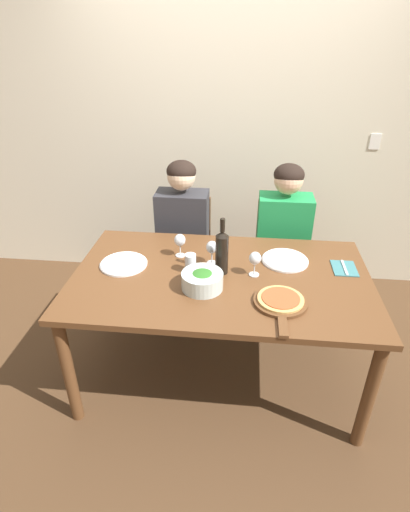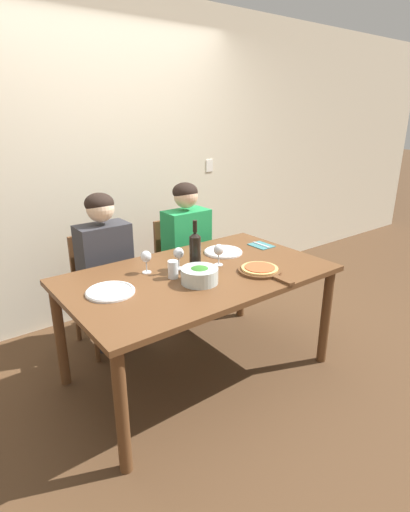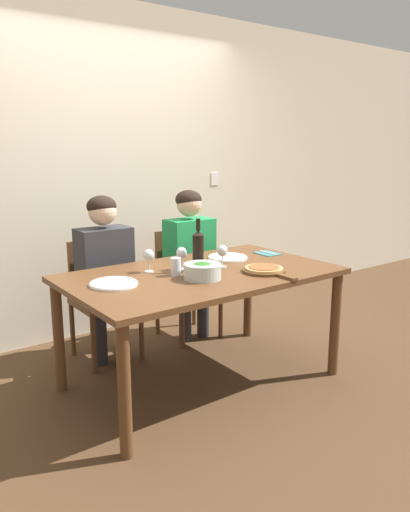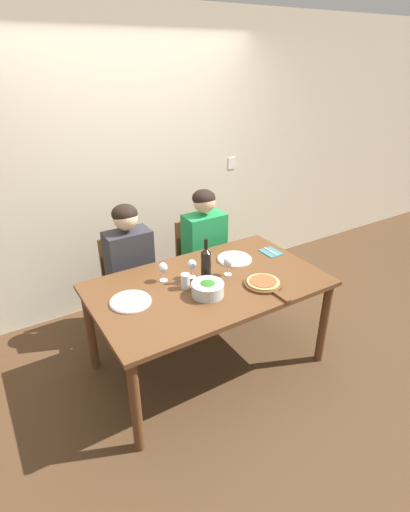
{
  "view_description": "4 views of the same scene",
  "coord_description": "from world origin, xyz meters",
  "px_view_note": "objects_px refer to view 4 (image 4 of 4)",
  "views": [
    {
      "loc": [
        0.11,
        -1.96,
        2.01
      ],
      "look_at": [
        -0.09,
        -0.02,
        0.9
      ],
      "focal_mm": 28.0,
      "sensor_mm": 36.0,
      "label": 1
    },
    {
      "loc": [
        -1.44,
        -1.96,
        1.75
      ],
      "look_at": [
        0.13,
        0.1,
        0.82
      ],
      "focal_mm": 28.0,
      "sensor_mm": 36.0,
      "label": 2
    },
    {
      "loc": [
        -1.84,
        -2.52,
        1.56
      ],
      "look_at": [
        0.02,
        -0.01,
        0.87
      ],
      "focal_mm": 35.0,
      "sensor_mm": 36.0,
      "label": 3
    },
    {
      "loc": [
        -1.37,
        -2.17,
        2.28
      ],
      "look_at": [
        0.01,
        0.06,
        0.96
      ],
      "focal_mm": 28.0,
      "sensor_mm": 36.0,
      "label": 4
    }
  ],
  "objects_px": {
    "dinner_plate_left": "(130,301)",
    "wine_glass_centre": "(192,265)",
    "pizza_on_board": "(264,283)",
    "wine_glass_left": "(163,268)",
    "water_tumbler": "(185,281)",
    "chair_left": "(128,281)",
    "chair_right": "(200,261)",
    "dinner_plate_right": "(234,259)",
    "person_woman": "(130,260)",
    "wine_bottle": "(206,264)",
    "broccoli_bowl": "(208,289)",
    "fork_on_napkin": "(271,252)",
    "wine_glass_right": "(228,263)",
    "person_man": "(205,241)"
  },
  "relations": [
    {
      "from": "person_woman",
      "to": "dinner_plate_left",
      "type": "height_order",
      "value": "person_woman"
    },
    {
      "from": "pizza_on_board",
      "to": "wine_glass_left",
      "type": "height_order",
      "value": "wine_glass_left"
    },
    {
      "from": "person_man",
      "to": "fork_on_napkin",
      "type": "distance_m",
      "value": 0.64
    },
    {
      "from": "chair_right",
      "to": "dinner_plate_right",
      "type": "xyz_separation_m",
      "value": [
        -0.03,
        -0.61,
        0.29
      ]
    },
    {
      "from": "chair_right",
      "to": "broccoli_bowl",
      "type": "distance_m",
      "value": 1.13
    },
    {
      "from": "chair_right",
      "to": "wine_glass_right",
      "type": "distance_m",
      "value": 0.91
    },
    {
      "from": "person_woman",
      "to": "dinner_plate_left",
      "type": "distance_m",
      "value": 0.7
    },
    {
      "from": "chair_right",
      "to": "dinner_plate_right",
      "type": "distance_m",
      "value": 0.68
    },
    {
      "from": "wine_glass_centre",
      "to": "fork_on_napkin",
      "type": "bearing_deg",
      "value": 1.41
    },
    {
      "from": "broccoli_bowl",
      "to": "pizza_on_board",
      "type": "relative_size",
      "value": 0.55
    },
    {
      "from": "person_man",
      "to": "pizza_on_board",
      "type": "distance_m",
      "value": 0.96
    },
    {
      "from": "wine_bottle",
      "to": "pizza_on_board",
      "type": "distance_m",
      "value": 0.45
    },
    {
      "from": "dinner_plate_left",
      "to": "wine_bottle",
      "type": "bearing_deg",
      "value": -1.99
    },
    {
      "from": "broccoli_bowl",
      "to": "water_tumbler",
      "type": "relative_size",
      "value": 2.02
    },
    {
      "from": "water_tumbler",
      "to": "wine_bottle",
      "type": "bearing_deg",
      "value": 3.46
    },
    {
      "from": "chair_left",
      "to": "wine_bottle",
      "type": "bearing_deg",
      "value": -66.7
    },
    {
      "from": "chair_right",
      "to": "dinner_plate_right",
      "type": "relative_size",
      "value": 3.07
    },
    {
      "from": "person_woman",
      "to": "wine_glass_left",
      "type": "relative_size",
      "value": 8.07
    },
    {
      "from": "water_tumbler",
      "to": "fork_on_napkin",
      "type": "relative_size",
      "value": 0.63
    },
    {
      "from": "wine_glass_left",
      "to": "wine_glass_right",
      "type": "xyz_separation_m",
      "value": [
        0.46,
        -0.18,
        0.0
      ]
    },
    {
      "from": "water_tumbler",
      "to": "fork_on_napkin",
      "type": "distance_m",
      "value": 0.92
    },
    {
      "from": "chair_right",
      "to": "dinner_plate_left",
      "type": "height_order",
      "value": "chair_right"
    },
    {
      "from": "person_woman",
      "to": "water_tumbler",
      "type": "height_order",
      "value": "person_woman"
    },
    {
      "from": "person_woman",
      "to": "pizza_on_board",
      "type": "relative_size",
      "value": 2.89
    },
    {
      "from": "person_man",
      "to": "chair_left",
      "type": "bearing_deg",
      "value": 171.82
    },
    {
      "from": "person_woman",
      "to": "pizza_on_board",
      "type": "bearing_deg",
      "value": -55.02
    },
    {
      "from": "chair_left",
      "to": "person_man",
      "type": "xyz_separation_m",
      "value": [
        0.75,
        -0.11,
        0.25
      ]
    },
    {
      "from": "dinner_plate_right",
      "to": "pizza_on_board",
      "type": "distance_m",
      "value": 0.45
    },
    {
      "from": "pizza_on_board",
      "to": "wine_glass_centre",
      "type": "relative_size",
      "value": 2.8
    },
    {
      "from": "fork_on_napkin",
      "to": "chair_right",
      "type": "bearing_deg",
      "value": 115.8
    },
    {
      "from": "dinner_plate_left",
      "to": "wine_glass_centre",
      "type": "height_order",
      "value": "wine_glass_centre"
    },
    {
      "from": "person_woman",
      "to": "broccoli_bowl",
      "type": "xyz_separation_m",
      "value": [
        0.24,
        -0.85,
        0.08
      ]
    },
    {
      "from": "person_woman",
      "to": "dinner_plate_right",
      "type": "height_order",
      "value": "person_woman"
    },
    {
      "from": "water_tumbler",
      "to": "fork_on_napkin",
      "type": "xyz_separation_m",
      "value": [
        0.91,
        0.13,
        -0.05
      ]
    },
    {
      "from": "dinner_plate_right",
      "to": "chair_left",
      "type": "bearing_deg",
      "value": 139.63
    },
    {
      "from": "chair_left",
      "to": "wine_bottle",
      "type": "relative_size",
      "value": 2.54
    },
    {
      "from": "wine_glass_right",
      "to": "wine_glass_centre",
      "type": "xyz_separation_m",
      "value": [
        -0.26,
        0.11,
        0.0
      ]
    },
    {
      "from": "chair_right",
      "to": "fork_on_napkin",
      "type": "bearing_deg",
      "value": -64.2
    },
    {
      "from": "person_woman",
      "to": "dinner_plate_left",
      "type": "xyz_separation_m",
      "value": [
        -0.26,
        -0.65,
        0.04
      ]
    },
    {
      "from": "dinner_plate_left",
      "to": "wine_glass_right",
      "type": "height_order",
      "value": "wine_glass_right"
    },
    {
      "from": "chair_left",
      "to": "fork_on_napkin",
      "type": "relative_size",
      "value": 4.86
    },
    {
      "from": "chair_left",
      "to": "dinner_plate_right",
      "type": "relative_size",
      "value": 3.07
    },
    {
      "from": "person_man",
      "to": "wine_glass_left",
      "type": "bearing_deg",
      "value": -143.51
    },
    {
      "from": "chair_right",
      "to": "wine_glass_right",
      "type": "xyz_separation_m",
      "value": [
        -0.22,
        -0.79,
        0.39
      ]
    },
    {
      "from": "water_tumbler",
      "to": "chair_left",
      "type": "bearing_deg",
      "value": 101.21
    },
    {
      "from": "chair_left",
      "to": "person_woman",
      "type": "height_order",
      "value": "person_woman"
    },
    {
      "from": "dinner_plate_left",
      "to": "chair_left",
      "type": "bearing_deg",
      "value": 71.14
    },
    {
      "from": "dinner_plate_left",
      "to": "wine_glass_centre",
      "type": "relative_size",
      "value": 1.89
    },
    {
      "from": "pizza_on_board",
      "to": "broccoli_bowl",
      "type": "bearing_deg",
      "value": 165.89
    },
    {
      "from": "fork_on_napkin",
      "to": "broccoli_bowl",
      "type": "bearing_deg",
      "value": -160.58
    }
  ]
}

